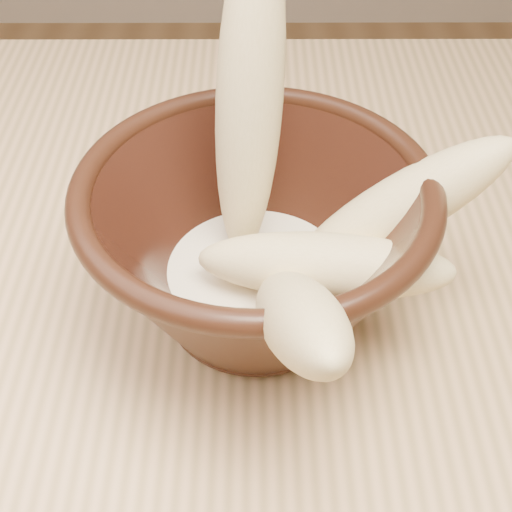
{
  "coord_description": "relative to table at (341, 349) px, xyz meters",
  "views": [
    {
      "loc": [
        -0.07,
        -0.38,
        1.15
      ],
      "look_at": [
        -0.07,
        -0.03,
        0.81
      ],
      "focal_mm": 50.0,
      "sensor_mm": 36.0,
      "label": 1
    }
  ],
  "objects": [
    {
      "name": "table",
      "position": [
        0.0,
        0.0,
        0.0
      ],
      "size": [
        1.2,
        0.8,
        0.75
      ],
      "color": "#DCAC79",
      "rests_on": "ground"
    },
    {
      "name": "bowl",
      "position": [
        -0.07,
        -0.03,
        0.15
      ],
      "size": [
        0.23,
        0.23,
        0.13
      ],
      "rotation": [
        0.0,
        0.0,
        0.31
      ],
      "color": "black",
      "rests_on": "table"
    },
    {
      "name": "milk_puddle",
      "position": [
        -0.07,
        -0.03,
        0.12
      ],
      "size": [
        0.13,
        0.13,
        0.02
      ],
      "primitive_type": "cylinder",
      "color": "beige",
      "rests_on": "bowl"
    },
    {
      "name": "banana_upright",
      "position": [
        -0.08,
        0.01,
        0.23
      ],
      "size": [
        0.07,
        0.1,
        0.23
      ],
      "primitive_type": "ellipsoid",
      "rotation": [
        0.25,
        0.0,
        2.9
      ],
      "color": "tan",
      "rests_on": "bowl"
    },
    {
      "name": "banana_right",
      "position": [
        0.02,
        -0.02,
        0.17
      ],
      "size": [
        0.16,
        0.06,
        0.13
      ],
      "primitive_type": "ellipsoid",
      "rotation": [
        0.94,
        0.0,
        1.65
      ],
      "color": "tan",
      "rests_on": "bowl"
    },
    {
      "name": "banana_across",
      "position": [
        -0.03,
        -0.06,
        0.15
      ],
      "size": [
        0.17,
        0.07,
        0.05
      ],
      "primitive_type": "ellipsoid",
      "rotation": [
        1.5,
        0.0,
        1.41
      ],
      "color": "tan",
      "rests_on": "bowl"
    },
    {
      "name": "banana_front",
      "position": [
        -0.05,
        -0.13,
        0.19
      ],
      "size": [
        0.06,
        0.19,
        0.16
      ],
      "primitive_type": "ellipsoid",
      "rotation": [
        0.91,
        0.0,
        0.1
      ],
      "color": "tan",
      "rests_on": "bowl"
    }
  ]
}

